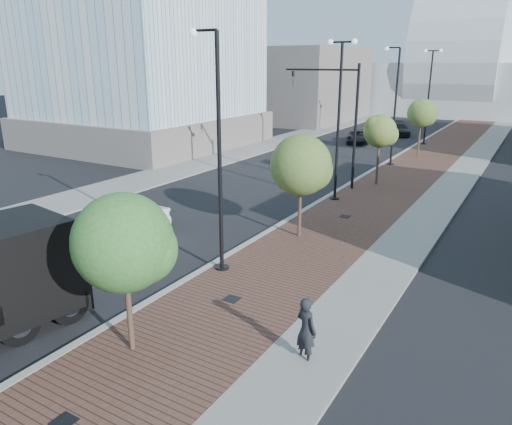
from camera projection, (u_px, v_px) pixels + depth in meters
The scene contains 23 objects.
sidewalk at pixel (442, 157), 42.50m from camera, with size 7.00×140.00×0.12m, color #4C2D23.
concrete_strip at pixel (475, 160), 41.18m from camera, with size 2.40×140.00×0.13m, color slate.
curb at pixel (402, 153), 44.21m from camera, with size 0.30×140.00×0.14m, color gray.
west_sidewalk at pixel (278, 142), 50.56m from camera, with size 4.00×140.00×0.12m, color slate.
white_sedan at pixel (117, 226), 22.07m from camera, with size 1.82×5.21×1.72m, color white.
dark_car_mid at pixel (358, 137), 49.96m from camera, with size 2.12×4.60×1.28m, color black.
dark_car_far at pixel (399, 129), 55.14m from camera, with size 1.92×4.73×1.37m, color black.
pedestrian at pixel (306, 330), 13.24m from camera, with size 0.71×0.47×1.96m, color black.
streetlight_1 at pixel (217, 165), 18.10m from camera, with size 1.44×0.56×9.21m.
streetlight_2 at pixel (339, 121), 27.74m from camera, with size 1.72×0.56×9.28m.
streetlight_3 at pixel (393, 112), 37.77m from camera, with size 1.44×0.56×9.21m.
streetlight_4 at pixel (428, 97), 47.41m from camera, with size 1.72×0.56×9.28m.
traffic_mast at pixel (343, 113), 30.59m from camera, with size 5.09×0.20×8.00m.
tree_0 at pixel (125, 243), 12.92m from camera, with size 2.74×2.74×4.77m.
tree_1 at pixel (302, 166), 21.89m from camera, with size 2.82×2.82×4.96m.
tree_2 at pixel (381, 131), 31.69m from camera, with size 2.25×2.17×4.79m.
tree_3 at pixel (422, 113), 41.48m from camera, with size 2.48×2.45×5.08m.
tower_podium at pixel (146, 129), 48.95m from camera, with size 19.00×19.00×3.00m, color #68615E.
convention_center at pixel (464, 75), 80.30m from camera, with size 50.00×30.00×50.00m.
commercial_block_nw at pixel (302, 85), 68.90m from camera, with size 14.00×20.00×10.00m, color #625B58.
utility_cover_0 at pixel (64, 422), 11.05m from camera, with size 0.50×0.50×0.02m, color black.
utility_cover_1 at pixel (232, 299), 16.79m from camera, with size 0.50×0.50×0.02m, color black.
utility_cover_2 at pixel (345, 216), 25.80m from camera, with size 0.50×0.50×0.02m, color black.
Camera 1 is at (10.87, -4.55, 8.03)m, focal length 33.68 mm.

